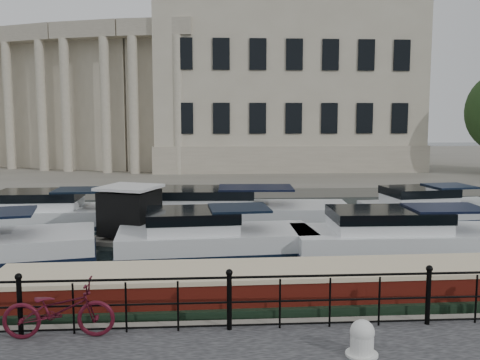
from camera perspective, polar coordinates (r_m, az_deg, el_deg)
name	(u,v)px	position (r m, az deg, el deg)	size (l,w,h in m)	color
ground_plane	(225,314)	(13.21, -1.62, -14.11)	(160.00, 160.00, 0.00)	black
far_bank	(209,162)	(51.52, -3.36, 1.90)	(120.00, 42.00, 0.55)	#6B665B
railing	(229,297)	(10.69, -1.15, -12.41)	(24.14, 0.14, 1.22)	black
civic_building	(197,89)	(47.09, -4.59, 9.66)	(53.55, 31.84, 16.85)	#ADA38C
bicycle	(59,310)	(10.92, -18.76, -12.96)	(0.72, 2.08, 1.09)	#480D19
mooring_bollard	(362,339)	(9.98, 12.89, -16.18)	(0.57, 0.57, 0.64)	silver
narrowboat	(270,302)	(12.90, 3.22, -12.91)	(15.70, 2.37, 1.57)	black
harbour_hut	(130,216)	(20.71, -11.63, -3.78)	(3.38, 3.13, 2.17)	#6B665B
cabin_cruisers	(212,227)	(21.11, -3.05, -5.07)	(26.06, 9.98, 1.99)	silver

